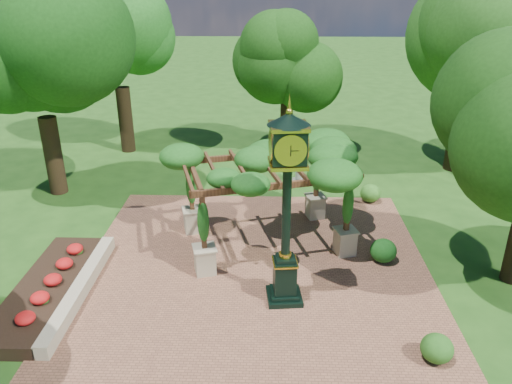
{
  "coord_description": "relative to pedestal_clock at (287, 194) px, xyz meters",
  "views": [
    {
      "loc": [
        0.4,
        -10.41,
        7.88
      ],
      "look_at": [
        0.0,
        2.5,
        2.2
      ],
      "focal_mm": 35.0,
      "sensor_mm": 36.0,
      "label": 1
    }
  ],
  "objects": [
    {
      "name": "tree_east_far",
      "position": [
        7.58,
        9.85,
        3.52
      ],
      "size": [
        5.37,
        5.37,
        9.56
      ],
      "color": "#302112",
      "rests_on": "ground"
    },
    {
      "name": "flower_bed",
      "position": [
        -6.3,
        0.03,
        -2.86
      ],
      "size": [
        1.5,
        5.0,
        0.36
      ],
      "primitive_type": "cube",
      "color": "red",
      "rests_on": "ground"
    },
    {
      "name": "tree_west_near",
      "position": [
        -8.68,
        6.81,
        2.31
      ],
      "size": [
        4.4,
        4.4,
        7.8
      ],
      "color": "#362515",
      "rests_on": "ground"
    },
    {
      "name": "shrub_mid",
      "position": [
        2.96,
        1.97,
        -2.65
      ],
      "size": [
        0.91,
        0.91,
        0.7
      ],
      "primitive_type": "ellipsoid",
      "rotation": [
        0.0,
        0.0,
        0.18
      ],
      "color": "#164D15",
      "rests_on": "brick_plaza"
    },
    {
      "name": "sundial",
      "position": [
        0.75,
        8.15,
        -2.65
      ],
      "size": [
        0.53,
        0.53,
        0.9
      ],
      "rotation": [
        0.0,
        0.0,
        -0.05
      ],
      "color": "gray",
      "rests_on": "ground"
    },
    {
      "name": "shrub_back",
      "position": [
        3.33,
        6.19,
        -2.67
      ],
      "size": [
        0.96,
        0.96,
        0.67
      ],
      "primitive_type": "ellipsoid",
      "rotation": [
        0.0,
        0.0,
        -0.34
      ],
      "color": "#30691E",
      "rests_on": "brick_plaza"
    },
    {
      "name": "shrub_front",
      "position": [
        3.29,
        -2.17,
        -2.68
      ],
      "size": [
        0.79,
        0.79,
        0.64
      ],
      "primitive_type": "ellipsoid",
      "rotation": [
        0.0,
        0.0,
        -0.11
      ],
      "color": "#235618",
      "rests_on": "brick_plaza"
    },
    {
      "name": "tree_north",
      "position": [
        0.35,
        12.64,
        1.36
      ],
      "size": [
        3.28,
        3.28,
        6.45
      ],
      "color": "#321F14",
      "rests_on": "ground"
    },
    {
      "name": "border_wall",
      "position": [
        -5.4,
        0.03,
        -2.84
      ],
      "size": [
        0.35,
        5.0,
        0.4
      ],
      "primitive_type": "cube",
      "color": "#C6B793",
      "rests_on": "ground"
    },
    {
      "name": "tree_west_far",
      "position": [
        -7.27,
        11.84,
        2.39
      ],
      "size": [
        4.02,
        4.02,
        7.93
      ],
      "color": "black",
      "rests_on": "ground"
    },
    {
      "name": "brick_plaza",
      "position": [
        -0.8,
        0.53,
        -3.02
      ],
      "size": [
        10.0,
        12.0,
        0.04
      ],
      "primitive_type": "cube",
      "color": "brown",
      "rests_on": "ground"
    },
    {
      "name": "ground",
      "position": [
        -0.8,
        -0.47,
        -3.04
      ],
      "size": [
        120.0,
        120.0,
        0.0
      ],
      "primitive_type": "plane",
      "color": "#1E4714",
      "rests_on": "ground"
    },
    {
      "name": "pedestal_clock",
      "position": [
        0.0,
        0.0,
        0.0
      ],
      "size": [
        1.1,
        1.1,
        5.1
      ],
      "rotation": [
        0.0,
        0.0,
        0.1
      ],
      "color": "black",
      "rests_on": "brick_plaza"
    },
    {
      "name": "pergola",
      "position": [
        -0.52,
        3.03,
        -0.48
      ],
      "size": [
        5.61,
        4.33,
        3.12
      ],
      "rotation": [
        0.0,
        0.0,
        0.28
      ],
      "color": "#BBAD8B",
      "rests_on": "brick_plaza"
    }
  ]
}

